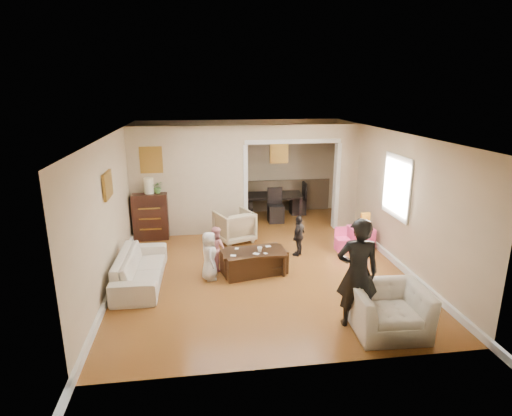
{
  "coord_description": "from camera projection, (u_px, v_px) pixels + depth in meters",
  "views": [
    {
      "loc": [
        -1.13,
        -7.93,
        3.41
      ],
      "look_at": [
        0.0,
        0.2,
        1.05
      ],
      "focal_mm": 29.22,
      "sensor_mm": 36.0,
      "label": 1
    }
  ],
  "objects": [
    {
      "name": "child_kneel_b",
      "position": [
        216.0,
        248.0,
        8.08
      ],
      "size": [
        0.5,
        0.53,
        0.86
      ],
      "primitive_type": "imported",
      "rotation": [
        0.0,
        0.0,
        2.15
      ],
      "color": "pink",
      "rests_on": "ground"
    },
    {
      "name": "play_table",
      "position": [
        360.0,
        238.0,
        9.21
      ],
      "size": [
        0.52,
        0.52,
        0.47
      ],
      "primitive_type": "cube",
      "rotation": [
        0.0,
        0.0,
        0.05
      ],
      "color": "#FF4389",
      "rests_on": "ground"
    },
    {
      "name": "armchair_back",
      "position": [
        234.0,
        226.0,
        9.58
      ],
      "size": [
        1.01,
        1.03,
        0.72
      ],
      "primitive_type": "imported",
      "rotation": [
        0.0,
        0.0,
        3.53
      ],
      "color": "tan",
      "rests_on": "ground"
    },
    {
      "name": "partition_header",
      "position": [
        293.0,
        132.0,
        9.83
      ],
      "size": [
        2.22,
        0.18,
        0.35
      ],
      "primitive_type": "cube",
      "color": "#C3B08E",
      "rests_on": "partition_right"
    },
    {
      "name": "coffee_table",
      "position": [
        254.0,
        262.0,
        7.95
      ],
      "size": [
        1.29,
        0.85,
        0.45
      ],
      "primitive_type": "cube",
      "rotation": [
        0.0,
        0.0,
        0.23
      ],
      "color": "#362011",
      "rests_on": "ground"
    },
    {
      "name": "cereal_box",
      "position": [
        365.0,
        219.0,
        9.22
      ],
      "size": [
        0.2,
        0.08,
        0.3
      ],
      "primitive_type": "cube",
      "rotation": [
        0.0,
        0.0,
        0.05
      ],
      "color": "yellow",
      "rests_on": "play_table"
    },
    {
      "name": "partition_left",
      "position": [
        189.0,
        182.0,
        9.81
      ],
      "size": [
        2.75,
        0.18,
        2.6
      ],
      "primitive_type": "cube",
      "color": "#C3B08E",
      "rests_on": "ground"
    },
    {
      "name": "framed_art_sofa_wall",
      "position": [
        108.0,
        185.0,
        7.21
      ],
      "size": [
        0.03,
        0.55,
        0.4
      ],
      "primitive_type": "cube",
      "color": "brown"
    },
    {
      "name": "cyan_cup",
      "position": [
        358.0,
        227.0,
        9.08
      ],
      "size": [
        0.08,
        0.08,
        0.08
      ],
      "primitive_type": "cylinder",
      "color": "#22A8AD",
      "rests_on": "play_table"
    },
    {
      "name": "craft_papers",
      "position": [
        252.0,
        251.0,
        7.86
      ],
      "size": [
        0.83,
        0.47,
        0.0
      ],
      "color": "white",
      "rests_on": "coffee_table"
    },
    {
      "name": "child_toddler",
      "position": [
        299.0,
        236.0,
        8.74
      ],
      "size": [
        0.48,
        0.53,
        0.87
      ],
      "primitive_type": "imported",
      "rotation": [
        0.0,
        0.0,
        -2.22
      ],
      "color": "black",
      "rests_on": "ground"
    },
    {
      "name": "potted_plant",
      "position": [
        158.0,
        187.0,
        9.56
      ],
      "size": [
        0.26,
        0.22,
        0.28
      ],
      "primitive_type": "imported",
      "color": "#4D7C37",
      "rests_on": "dresser"
    },
    {
      "name": "child_kneel_a",
      "position": [
        209.0,
        256.0,
        7.63
      ],
      "size": [
        0.31,
        0.46,
        0.92
      ],
      "primitive_type": "imported",
      "rotation": [
        0.0,
        0.0,
        1.62
      ],
      "color": "silver",
      "rests_on": "ground"
    },
    {
      "name": "dresser",
      "position": [
        151.0,
        216.0,
        9.73
      ],
      "size": [
        0.79,
        0.45,
        1.09
      ],
      "primitive_type": "cube",
      "color": "black",
      "rests_on": "ground"
    },
    {
      "name": "armchair_front",
      "position": [
        389.0,
        310.0,
        5.99
      ],
      "size": [
        1.09,
        0.96,
        0.68
      ],
      "primitive_type": "imported",
      "rotation": [
        0.0,
        0.0,
        -0.05
      ],
      "color": "beige",
      "rests_on": "ground"
    },
    {
      "name": "sofa",
      "position": [
        140.0,
        268.0,
        7.53
      ],
      "size": [
        0.81,
        1.97,
        0.57
      ],
      "primitive_type": "imported",
      "rotation": [
        0.0,
        0.0,
        1.55
      ],
      "color": "beige",
      "rests_on": "ground"
    },
    {
      "name": "dining_table",
      "position": [
        272.0,
        205.0,
        11.6
      ],
      "size": [
        1.75,
        1.04,
        0.6
      ],
      "primitive_type": "imported",
      "rotation": [
        0.0,
        0.0,
        -0.06
      ],
      "color": "black",
      "rests_on": "ground"
    },
    {
      "name": "floor",
      "position": [
        257.0,
        259.0,
        8.64
      ],
      "size": [
        7.0,
        7.0,
        0.0
      ],
      "primitive_type": "plane",
      "color": "#9B5828",
      "rests_on": "ground"
    },
    {
      "name": "toy_block",
      "position": [
        354.0,
        225.0,
        9.24
      ],
      "size": [
        0.1,
        0.09,
        0.05
      ],
      "primitive_type": "cube",
      "rotation": [
        0.0,
        0.0,
        0.4
      ],
      "color": "red",
      "rests_on": "play_table"
    },
    {
      "name": "partition_right",
      "position": [
        346.0,
        177.0,
        10.32
      ],
      "size": [
        0.55,
        0.18,
        2.6
      ],
      "primitive_type": "cube",
      "color": "#C3B08E",
      "rests_on": "ground"
    },
    {
      "name": "table_lamp",
      "position": [
        149.0,
        186.0,
        9.53
      ],
      "size": [
        0.22,
        0.22,
        0.36
      ],
      "primitive_type": "cylinder",
      "color": "#F7F1CA",
      "rests_on": "dresser"
    },
    {
      "name": "framed_art_alcove",
      "position": [
        279.0,
        152.0,
        11.59
      ],
      "size": [
        0.45,
        0.03,
        0.55
      ],
      "primitive_type": "cube",
      "color": "brown"
    },
    {
      "name": "window_pane",
      "position": [
        397.0,
        187.0,
        8.19
      ],
      "size": [
        0.03,
        0.95,
        1.1
      ],
      "primitive_type": "cube",
      "color": "white",
      "rests_on": "ground"
    },
    {
      "name": "coffee_cup",
      "position": [
        260.0,
        249.0,
        7.84
      ],
      "size": [
        0.12,
        0.12,
        0.09
      ],
      "primitive_type": "imported",
      "rotation": [
        0.0,
        0.0,
        0.23
      ],
      "color": "silver",
      "rests_on": "coffee_table"
    },
    {
      "name": "framed_art_partition",
      "position": [
        151.0,
        160.0,
        9.46
      ],
      "size": [
        0.45,
        0.03,
        0.55
      ],
      "primitive_type": "cube",
      "color": "brown",
      "rests_on": "partition_left"
    },
    {
      "name": "play_bowl",
      "position": [
        366.0,
        228.0,
        9.03
      ],
      "size": [
        0.24,
        0.24,
        0.06
      ],
      "primitive_type": "imported",
      "rotation": [
        0.0,
        0.0,
        0.05
      ],
      "color": "silver",
      "rests_on": "play_table"
    },
    {
      "name": "adult_person",
      "position": [
        357.0,
        273.0,
        6.02
      ],
      "size": [
        0.67,
        0.5,
        1.68
      ],
      "primitive_type": "imported",
      "rotation": [
        0.0,
        0.0,
        2.98
      ],
      "color": "black",
      "rests_on": "ground"
    }
  ]
}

